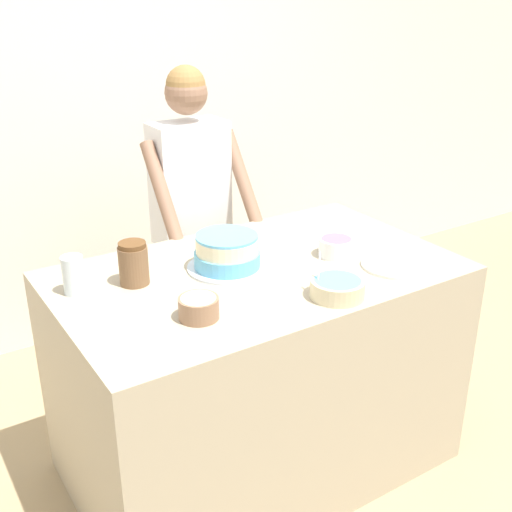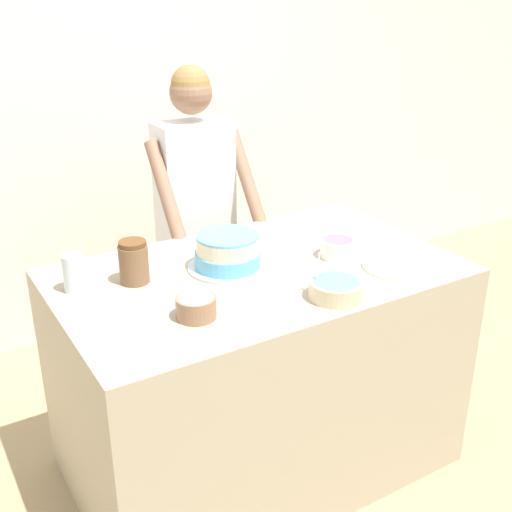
{
  "view_description": "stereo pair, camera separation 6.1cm",
  "coord_description": "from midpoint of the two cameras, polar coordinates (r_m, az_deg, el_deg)",
  "views": [
    {
      "loc": [
        -1.22,
        -1.43,
        1.96
      ],
      "look_at": [
        -0.04,
        0.42,
        1.01
      ],
      "focal_mm": 45.0,
      "sensor_mm": 36.0,
      "label": 1
    },
    {
      "loc": [
        -1.17,
        -1.46,
        1.96
      ],
      "look_at": [
        -0.04,
        0.42,
        1.01
      ],
      "focal_mm": 45.0,
      "sensor_mm": 36.0,
      "label": 2
    }
  ],
  "objects": [
    {
      "name": "ceramic_plate",
      "position": [
        2.56,
        11.64,
        -0.75
      ],
      "size": [
        0.27,
        0.27,
        0.01
      ],
      "color": "white",
      "rests_on": "counter"
    },
    {
      "name": "person_baker",
      "position": [
        3.09,
        -6.33,
        4.94
      ],
      "size": [
        0.48,
        0.44,
        1.61
      ],
      "color": "#2D2D38",
      "rests_on": "ground_plane"
    },
    {
      "name": "frosting_bowl_white",
      "position": [
        2.13,
        -5.95,
        -4.54
      ],
      "size": [
        0.14,
        0.14,
        0.07
      ],
      "color": "#936B4C",
      "rests_on": "counter"
    },
    {
      "name": "counter",
      "position": [
        2.7,
        -0.54,
        -10.19
      ],
      "size": [
        1.54,
        0.93,
        0.92
      ],
      "color": "tan",
      "rests_on": "ground_plane"
    },
    {
      "name": "stoneware_jar",
      "position": [
        2.38,
        -11.56,
        -0.66
      ],
      "size": [
        0.11,
        0.11,
        0.16
      ],
      "color": "brown",
      "rests_on": "counter"
    },
    {
      "name": "drinking_glass",
      "position": [
        2.36,
        -16.65,
        -1.63
      ],
      "size": [
        0.08,
        0.08,
        0.14
      ],
      "color": "silver",
      "rests_on": "counter"
    },
    {
      "name": "wall_back",
      "position": [
        3.7,
        -13.7,
        12.53
      ],
      "size": [
        10.0,
        0.05,
        2.6
      ],
      "color": "silver",
      "rests_on": "ground_plane"
    },
    {
      "name": "frosting_bowl_blue",
      "position": [
        2.27,
        6.47,
        -2.79
      ],
      "size": [
        0.19,
        0.19,
        0.16
      ],
      "color": "beige",
      "rests_on": "counter"
    },
    {
      "name": "cake",
      "position": [
        2.46,
        -3.3,
        0.26
      ],
      "size": [
        0.31,
        0.31,
        0.14
      ],
      "color": "silver",
      "rests_on": "counter"
    },
    {
      "name": "frosting_bowl_purple",
      "position": [
        2.6,
        6.46,
        0.87
      ],
      "size": [
        0.14,
        0.14,
        0.07
      ],
      "color": "white",
      "rests_on": "counter"
    }
  ]
}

